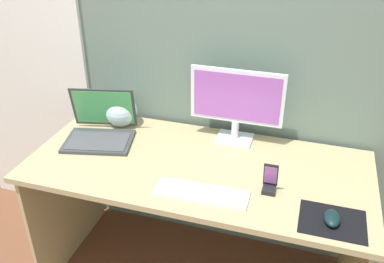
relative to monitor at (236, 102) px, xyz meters
The scene contains 10 objects.
wall_back 0.34m from the monitor, 131.28° to the left, with size 6.00×0.04×2.50m, color slate.
door_left 1.29m from the monitor, behind, with size 0.82×0.02×2.02m, color white.
desk 0.46m from the monitor, 113.00° to the right, with size 1.58×0.72×0.75m.
monitor is the anchor object (origin of this frame).
laptop 0.70m from the monitor, 164.05° to the right, with size 0.39×0.36×0.24m.
fishbowl 0.63m from the monitor, behind, with size 0.18×0.18×0.18m, color silver.
keyboard_external 0.52m from the monitor, 94.24° to the right, with size 0.39×0.12×0.01m, color white.
mousepad 0.73m from the monitor, 45.51° to the right, with size 0.25×0.20×0.00m, color black.
mouse 0.72m from the monitor, 46.09° to the right, with size 0.06×0.10×0.04m, color black.
phone_in_dock 0.47m from the monitor, 58.66° to the right, with size 0.06×0.06×0.14m.
Camera 1 is at (0.46, -1.56, 1.83)m, focal length 39.23 mm.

